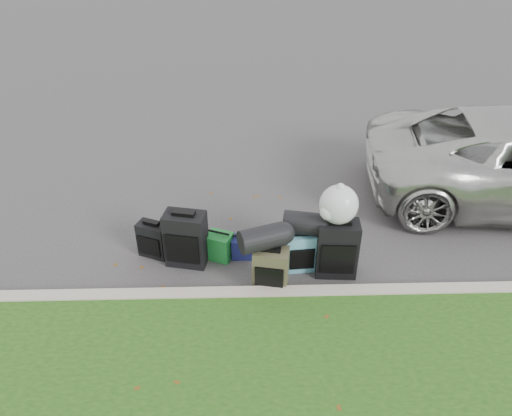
{
  "coord_description": "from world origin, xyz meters",
  "views": [
    {
      "loc": [
        -0.25,
        -5.45,
        4.22
      ],
      "look_at": [
        -0.1,
        0.2,
        0.55
      ],
      "focal_mm": 35.0,
      "sensor_mm": 36.0,
      "label": 1
    }
  ],
  "objects_px": {
    "suitcase_teal": "(300,251)",
    "suitcase_large_black_right": "(337,249)",
    "suitcase_large_black_left": "(186,239)",
    "tote_navy": "(242,247)",
    "suitcase_small_black": "(153,239)",
    "tote_green": "(219,246)",
    "suitcase_olive": "(271,269)"
  },
  "relations": [
    {
      "from": "suitcase_large_black_left",
      "to": "suitcase_olive",
      "type": "xyz_separation_m",
      "value": [
        1.07,
        -0.53,
        -0.09
      ]
    },
    {
      "from": "suitcase_teal",
      "to": "tote_green",
      "type": "xyz_separation_m",
      "value": [
        -1.05,
        0.26,
        -0.09
      ]
    },
    {
      "from": "suitcase_olive",
      "to": "suitcase_teal",
      "type": "height_order",
      "value": "suitcase_olive"
    },
    {
      "from": "tote_navy",
      "to": "suitcase_large_black_right",
      "type": "bearing_deg",
      "value": -16.17
    },
    {
      "from": "suitcase_teal",
      "to": "suitcase_small_black",
      "type": "bearing_deg",
      "value": 164.92
    },
    {
      "from": "suitcase_large_black_left",
      "to": "suitcase_olive",
      "type": "relative_size",
      "value": 1.3
    },
    {
      "from": "tote_green",
      "to": "suitcase_small_black",
      "type": "bearing_deg",
      "value": -163.87
    },
    {
      "from": "suitcase_large_black_right",
      "to": "suitcase_teal",
      "type": "bearing_deg",
      "value": 171.49
    },
    {
      "from": "tote_navy",
      "to": "suitcase_olive",
      "type": "bearing_deg",
      "value": -60.24
    },
    {
      "from": "suitcase_teal",
      "to": "tote_navy",
      "type": "xyz_separation_m",
      "value": [
        -0.75,
        0.27,
        -0.12
      ]
    },
    {
      "from": "suitcase_teal",
      "to": "suitcase_large_black_right",
      "type": "distance_m",
      "value": 0.47
    },
    {
      "from": "suitcase_small_black",
      "to": "tote_green",
      "type": "xyz_separation_m",
      "value": [
        0.88,
        -0.08,
        -0.06
      ]
    },
    {
      "from": "suitcase_small_black",
      "to": "suitcase_teal",
      "type": "height_order",
      "value": "suitcase_teal"
    },
    {
      "from": "suitcase_large_black_left",
      "to": "tote_green",
      "type": "xyz_separation_m",
      "value": [
        0.42,
        0.09,
        -0.19
      ]
    },
    {
      "from": "suitcase_large_black_left",
      "to": "tote_navy",
      "type": "xyz_separation_m",
      "value": [
        0.72,
        0.1,
        -0.23
      ]
    },
    {
      "from": "suitcase_teal",
      "to": "suitcase_large_black_right",
      "type": "relative_size",
      "value": 0.71
    },
    {
      "from": "tote_green",
      "to": "suitcase_teal",
      "type": "bearing_deg",
      "value": 7.78
    },
    {
      "from": "tote_navy",
      "to": "tote_green",
      "type": "bearing_deg",
      "value": -176.27
    },
    {
      "from": "suitcase_teal",
      "to": "tote_green",
      "type": "relative_size",
      "value": 1.48
    },
    {
      "from": "tote_green",
      "to": "suitcase_large_black_right",
      "type": "bearing_deg",
      "value": 8.23
    },
    {
      "from": "tote_green",
      "to": "suitcase_large_black_left",
      "type": "bearing_deg",
      "value": -146.52
    },
    {
      "from": "suitcase_large_black_left",
      "to": "tote_navy",
      "type": "height_order",
      "value": "suitcase_large_black_left"
    },
    {
      "from": "suitcase_small_black",
      "to": "suitcase_teal",
      "type": "relative_size",
      "value": 0.91
    },
    {
      "from": "suitcase_teal",
      "to": "suitcase_large_black_right",
      "type": "xyz_separation_m",
      "value": [
        0.44,
        -0.1,
        0.11
      ]
    },
    {
      "from": "tote_green",
      "to": "tote_navy",
      "type": "relative_size",
      "value": 1.22
    },
    {
      "from": "suitcase_olive",
      "to": "suitcase_large_black_right",
      "type": "bearing_deg",
      "value": 28.33
    },
    {
      "from": "suitcase_large_black_left",
      "to": "suitcase_teal",
      "type": "height_order",
      "value": "suitcase_large_black_left"
    },
    {
      "from": "tote_navy",
      "to": "suitcase_small_black",
      "type": "bearing_deg",
      "value": 177.63
    },
    {
      "from": "suitcase_olive",
      "to": "suitcase_large_black_right",
      "type": "height_order",
      "value": "suitcase_large_black_right"
    },
    {
      "from": "suitcase_small_black",
      "to": "tote_navy",
      "type": "relative_size",
      "value": 1.65
    },
    {
      "from": "suitcase_large_black_left",
      "to": "tote_navy",
      "type": "relative_size",
      "value": 2.52
    },
    {
      "from": "suitcase_large_black_left",
      "to": "suitcase_teal",
      "type": "distance_m",
      "value": 1.48
    }
  ]
}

